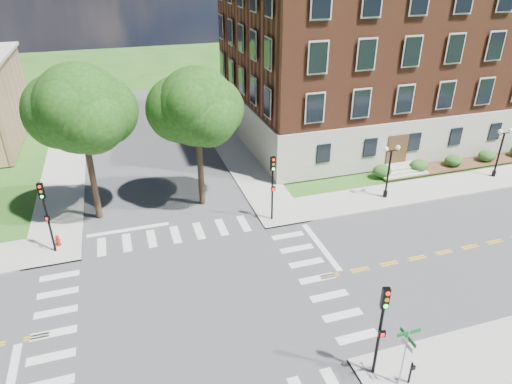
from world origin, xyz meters
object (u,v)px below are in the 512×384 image
object	(u,v)px
push_button_post	(411,372)
fire_hydrant	(58,241)
twin_lamp_west	(389,169)
street_sign_pole	(406,347)
traffic_signal_nw	(45,209)
traffic_signal_ne	(273,180)
twin_lamp_east	(500,150)
traffic_signal_se	(382,321)

from	to	relation	value
push_button_post	fire_hydrant	xyz separation A→B (m)	(-15.37, 16.08, -0.33)
twin_lamp_west	street_sign_pole	world-z (taller)	twin_lamp_west
street_sign_pole	traffic_signal_nw	bearing A→B (deg)	134.53
traffic_signal_ne	fire_hydrant	distance (m)	14.56
twin_lamp_west	twin_lamp_east	bearing A→B (deg)	2.62
twin_lamp_west	fire_hydrant	bearing A→B (deg)	178.71
twin_lamp_east	street_sign_pole	xyz separation A→B (m)	(-19.62, -15.93, -0.21)
traffic_signal_nw	twin_lamp_east	distance (m)	34.72
fire_hydrant	push_button_post	bearing A→B (deg)	-46.29
traffic_signal_ne	street_sign_pole	bearing A→B (deg)	-87.43
twin_lamp_west	fire_hydrant	world-z (taller)	twin_lamp_west
traffic_signal_nw	push_button_post	xyz separation A→B (m)	(15.53, -15.45, -2.39)
traffic_signal_ne	twin_lamp_east	distance (m)	20.33
twin_lamp_east	fire_hydrant	distance (m)	34.61
traffic_signal_se	twin_lamp_east	distance (m)	25.35
traffic_signal_ne	traffic_signal_nw	distance (m)	14.43
street_sign_pole	fire_hydrant	distance (m)	21.94
traffic_signal_ne	fire_hydrant	bearing A→B (deg)	175.79
fire_hydrant	street_sign_pole	bearing A→B (deg)	-46.92
traffic_signal_nw	traffic_signal_ne	bearing A→B (deg)	-1.68
push_button_post	fire_hydrant	size ratio (longest dim) A/B	1.60
traffic_signal_ne	street_sign_pole	xyz separation A→B (m)	(0.67, -14.92, -0.88)
push_button_post	traffic_signal_ne	bearing A→B (deg)	94.21
traffic_signal_se	twin_lamp_west	world-z (taller)	traffic_signal_se
traffic_signal_se	fire_hydrant	size ratio (longest dim) A/B	6.40
traffic_signal_se	fire_hydrant	xyz separation A→B (m)	(-14.17, 15.10, -2.72)
traffic_signal_nw	fire_hydrant	xyz separation A→B (m)	(0.16, 0.63, -2.72)
twin_lamp_east	traffic_signal_se	bearing A→B (deg)	-143.53
twin_lamp_east	push_button_post	bearing A→B (deg)	-140.10
street_sign_pole	traffic_signal_se	bearing A→B (deg)	131.23
traffic_signal_ne	push_button_post	world-z (taller)	traffic_signal_ne
twin_lamp_east	fire_hydrant	xyz separation A→B (m)	(-34.55, 0.04, -2.06)
traffic_signal_nw	fire_hydrant	bearing A→B (deg)	75.88
traffic_signal_nw	push_button_post	world-z (taller)	traffic_signal_nw
street_sign_pole	push_button_post	world-z (taller)	street_sign_pole
traffic_signal_nw	twin_lamp_east	xyz separation A→B (m)	(34.71, 0.59, -0.66)
twin_lamp_west	push_button_post	xyz separation A→B (m)	(-8.38, -15.55, -1.73)
traffic_signal_se	street_sign_pole	world-z (taller)	traffic_signal_se
traffic_signal_se	fire_hydrant	world-z (taller)	traffic_signal_se
twin_lamp_east	traffic_signal_ne	bearing A→B (deg)	-177.15
traffic_signal_nw	twin_lamp_east	world-z (taller)	traffic_signal_nw
traffic_signal_ne	twin_lamp_west	world-z (taller)	traffic_signal_ne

